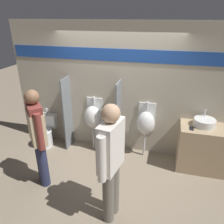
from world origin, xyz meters
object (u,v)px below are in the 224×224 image
object	(u,v)px
cell_phone	(192,128)
sink_basin	(205,122)
person_in_vest	(37,133)
urinal_far	(146,123)
person_with_lanyard	(111,160)
toilet	(45,133)
urinal_near_counter	(93,117)

from	to	relation	value
cell_phone	sink_basin	bearing A→B (deg)	37.41
person_in_vest	sink_basin	bearing A→B (deg)	-109.28
sink_basin	person_in_vest	bearing A→B (deg)	-156.14
urinal_far	person_with_lanyard	distance (m)	1.71
cell_phone	toilet	size ratio (longest dim) A/B	0.17
toilet	urinal_near_counter	bearing A→B (deg)	7.68
urinal_far	cell_phone	bearing A→B (deg)	-16.59
urinal_far	person_in_vest	bearing A→B (deg)	-141.95
cell_phone	urinal_near_counter	xyz separation A→B (m)	(-1.99, 0.25, -0.12)
sink_basin	person_with_lanyard	bearing A→B (deg)	-130.52
urinal_far	toilet	bearing A→B (deg)	-176.14
urinal_far	toilet	distance (m)	2.32
urinal_near_counter	urinal_far	size ratio (longest dim) A/B	1.00
sink_basin	urinal_near_counter	bearing A→B (deg)	177.96
toilet	person_with_lanyard	bearing A→B (deg)	-37.51
toilet	cell_phone	bearing A→B (deg)	-1.86
sink_basin	cell_phone	world-z (taller)	sink_basin
urinal_near_counter	person_with_lanyard	world-z (taller)	person_with_lanyard
urinal_near_counter	person_with_lanyard	size ratio (longest dim) A/B	0.66
sink_basin	cell_phone	size ratio (longest dim) A/B	2.79
urinal_near_counter	person_in_vest	world-z (taller)	person_in_vest
urinal_far	person_in_vest	size ratio (longest dim) A/B	0.68
sink_basin	person_in_vest	size ratio (longest dim) A/B	0.22
person_with_lanyard	urinal_near_counter	bearing A→B (deg)	37.70
person_in_vest	person_with_lanyard	size ratio (longest dim) A/B	0.97
cell_phone	person_in_vest	world-z (taller)	person_in_vest
person_in_vest	toilet	bearing A→B (deg)	-13.98
cell_phone	urinal_near_counter	world-z (taller)	urinal_near_counter
sink_basin	person_with_lanyard	distance (m)	2.10
cell_phone	person_with_lanyard	xyz separation A→B (m)	(-1.14, -1.42, 0.10)
person_in_vest	person_with_lanyard	world-z (taller)	person_with_lanyard
toilet	person_with_lanyard	xyz separation A→B (m)	(1.98, -1.52, 0.72)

